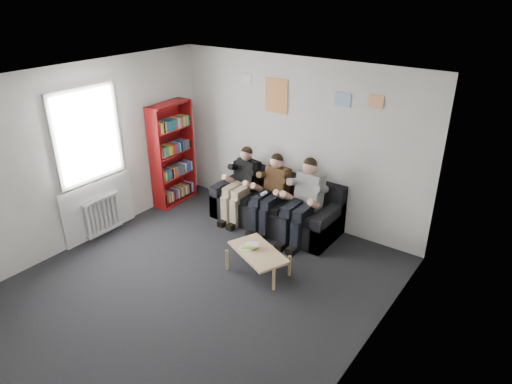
# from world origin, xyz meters

# --- Properties ---
(room_shell) EXTENTS (5.00, 5.00, 5.00)m
(room_shell) POSITION_xyz_m (0.00, 0.00, 1.35)
(room_shell) COLOR black
(room_shell) RESTS_ON ground
(sofa) EXTENTS (2.12, 0.87, 0.82)m
(sofa) POSITION_xyz_m (-0.10, 2.10, 0.30)
(sofa) COLOR black
(sofa) RESTS_ON ground
(bookshelf) EXTENTS (0.28, 0.83, 1.84)m
(bookshelf) POSITION_xyz_m (-2.09, 1.73, 0.92)
(bookshelf) COLOR maroon
(bookshelf) RESTS_ON ground
(coffee_table) EXTENTS (0.88, 0.48, 0.35)m
(coffee_table) POSITION_xyz_m (0.47, 0.78, 0.31)
(coffee_table) COLOR tan
(coffee_table) RESTS_ON ground
(game_cases) EXTENTS (0.23, 0.21, 0.05)m
(game_cases) POSITION_xyz_m (0.32, 0.77, 0.38)
(game_cases) COLOR silver
(game_cases) RESTS_ON coffee_table
(person_left) EXTENTS (0.38, 0.80, 1.25)m
(person_left) POSITION_xyz_m (-0.69, 1.90, 0.63)
(person_left) COLOR black
(person_left) RESTS_ON sofa
(person_middle) EXTENTS (0.38, 0.81, 1.26)m
(person_middle) POSITION_xyz_m (-0.10, 1.90, 0.63)
(person_middle) COLOR #54341C
(person_middle) RESTS_ON sofa
(person_right) EXTENTS (0.41, 0.88, 1.32)m
(person_right) POSITION_xyz_m (0.49, 1.90, 0.65)
(person_right) COLOR white
(person_right) RESTS_ON sofa
(radiator) EXTENTS (0.10, 0.64, 0.60)m
(radiator) POSITION_xyz_m (-2.15, 0.20, 0.35)
(radiator) COLOR silver
(radiator) RESTS_ON ground
(window) EXTENTS (0.05, 1.30, 2.36)m
(window) POSITION_xyz_m (-2.22, 0.20, 1.03)
(window) COLOR white
(window) RESTS_ON room_shell
(poster_large) EXTENTS (0.42, 0.01, 0.55)m
(poster_large) POSITION_xyz_m (-0.40, 2.49, 2.05)
(poster_large) COLOR gold
(poster_large) RESTS_ON room_shell
(poster_blue) EXTENTS (0.25, 0.01, 0.20)m
(poster_blue) POSITION_xyz_m (0.75, 2.49, 2.15)
(poster_blue) COLOR #4282E3
(poster_blue) RESTS_ON room_shell
(poster_pink) EXTENTS (0.22, 0.01, 0.18)m
(poster_pink) POSITION_xyz_m (1.25, 2.49, 2.20)
(poster_pink) COLOR #DF4582
(poster_pink) RESTS_ON room_shell
(poster_sign) EXTENTS (0.20, 0.01, 0.14)m
(poster_sign) POSITION_xyz_m (-1.00, 2.49, 2.25)
(poster_sign) COLOR silver
(poster_sign) RESTS_ON room_shell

